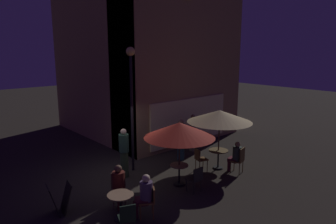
{
  "coord_description": "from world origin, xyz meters",
  "views": [
    {
      "loc": [
        -5.76,
        -9.05,
        4.59
      ],
      "look_at": [
        2.12,
        -0.09,
        2.15
      ],
      "focal_mm": 33.08,
      "sensor_mm": 36.0,
      "label": 1
    }
  ],
  "objects_px": {
    "cafe_table_0": "(179,171)",
    "cafe_chair_0": "(196,177)",
    "patron_standing_4": "(181,139)",
    "patron_standing_5": "(193,132)",
    "cafe_table_1": "(218,155)",
    "menu_sandwich_board": "(60,199)",
    "cafe_chair_5": "(119,186)",
    "street_lamp_near_corner": "(131,87)",
    "patron_seated_1": "(144,193)",
    "patio_umbrella_0": "(179,130)",
    "cafe_table_2": "(121,201)",
    "patron_seated_0": "(236,155)",
    "patio_umbrella_1": "(220,116)",
    "patron_seated_2": "(119,183)",
    "cafe_chair_4": "(150,198)",
    "cafe_chair_2": "(240,158)",
    "patron_standing_3": "(124,153)",
    "cafe_chair_1": "(200,158)",
    "cafe_chair_3": "(127,216)"
  },
  "relations": [
    {
      "from": "patron_seated_1",
      "to": "patio_umbrella_0",
      "type": "bearing_deg",
      "value": -123.85
    },
    {
      "from": "cafe_chair_5",
      "to": "patron_standing_3",
      "type": "xyz_separation_m",
      "value": [
        1.24,
        1.57,
        0.35
      ]
    },
    {
      "from": "menu_sandwich_board",
      "to": "cafe_chair_0",
      "type": "distance_m",
      "value": 4.17
    },
    {
      "from": "street_lamp_near_corner",
      "to": "cafe_chair_4",
      "type": "height_order",
      "value": "street_lamp_near_corner"
    },
    {
      "from": "cafe_chair_5",
      "to": "patron_standing_4",
      "type": "distance_m",
      "value": 4.31
    },
    {
      "from": "patron_standing_4",
      "to": "patron_standing_5",
      "type": "distance_m",
      "value": 1.33
    },
    {
      "from": "menu_sandwich_board",
      "to": "patron_seated_0",
      "type": "relative_size",
      "value": 0.7
    },
    {
      "from": "cafe_table_0",
      "to": "patio_umbrella_1",
      "type": "distance_m",
      "value": 2.69
    },
    {
      "from": "cafe_chair_5",
      "to": "patron_standing_5",
      "type": "relative_size",
      "value": 0.57
    },
    {
      "from": "cafe_chair_0",
      "to": "cafe_chair_1",
      "type": "relative_size",
      "value": 0.96
    },
    {
      "from": "patio_umbrella_0",
      "to": "cafe_table_0",
      "type": "bearing_deg",
      "value": 90.0
    },
    {
      "from": "cafe_table_2",
      "to": "patron_seated_1",
      "type": "distance_m",
      "value": 0.68
    },
    {
      "from": "patio_umbrella_0",
      "to": "cafe_chair_2",
      "type": "height_order",
      "value": "patio_umbrella_0"
    },
    {
      "from": "cafe_chair_0",
      "to": "patron_standing_5",
      "type": "height_order",
      "value": "patron_standing_5"
    },
    {
      "from": "cafe_chair_1",
      "to": "patron_seated_2",
      "type": "xyz_separation_m",
      "value": [
        -3.73,
        -0.24,
        0.16
      ]
    },
    {
      "from": "menu_sandwich_board",
      "to": "cafe_chair_5",
      "type": "height_order",
      "value": "cafe_chair_5"
    },
    {
      "from": "patron_standing_5",
      "to": "cafe_table_2",
      "type": "bearing_deg",
      "value": -59.54
    },
    {
      "from": "cafe_chair_3",
      "to": "cafe_chair_0",
      "type": "bearing_deg",
      "value": -58.27
    },
    {
      "from": "cafe_chair_1",
      "to": "street_lamp_near_corner",
      "type": "bearing_deg",
      "value": 154.08
    },
    {
      "from": "cafe_chair_2",
      "to": "patron_standing_3",
      "type": "distance_m",
      "value": 4.28
    },
    {
      "from": "cafe_chair_4",
      "to": "cafe_chair_2",
      "type": "bearing_deg",
      "value": -143.71
    },
    {
      "from": "cafe_table_0",
      "to": "cafe_chair_0",
      "type": "relative_size",
      "value": 0.83
    },
    {
      "from": "cafe_table_2",
      "to": "patio_umbrella_1",
      "type": "distance_m",
      "value": 5.14
    },
    {
      "from": "cafe_table_2",
      "to": "patron_standing_5",
      "type": "relative_size",
      "value": 0.43
    },
    {
      "from": "street_lamp_near_corner",
      "to": "cafe_table_0",
      "type": "xyz_separation_m",
      "value": [
        0.43,
        -2.12,
        -2.72
      ]
    },
    {
      "from": "cafe_chair_4",
      "to": "cafe_chair_0",
      "type": "bearing_deg",
      "value": -141.09
    },
    {
      "from": "street_lamp_near_corner",
      "to": "patio_umbrella_0",
      "type": "height_order",
      "value": "street_lamp_near_corner"
    },
    {
      "from": "patio_umbrella_0",
      "to": "cafe_chair_5",
      "type": "distance_m",
      "value": 2.66
    },
    {
      "from": "cafe_chair_0",
      "to": "cafe_chair_5",
      "type": "xyz_separation_m",
      "value": [
        -2.28,
        1.01,
        0.05
      ]
    },
    {
      "from": "patron_standing_4",
      "to": "street_lamp_near_corner",
      "type": "bearing_deg",
      "value": 52.05
    },
    {
      "from": "cafe_chair_0",
      "to": "patron_seated_2",
      "type": "height_order",
      "value": "patron_seated_2"
    },
    {
      "from": "patio_umbrella_0",
      "to": "cafe_chair_3",
      "type": "distance_m",
      "value": 3.57
    },
    {
      "from": "street_lamp_near_corner",
      "to": "cafe_chair_3",
      "type": "xyz_separation_m",
      "value": [
        -2.58,
        -3.43,
        -2.68
      ]
    },
    {
      "from": "cafe_table_0",
      "to": "cafe_table_2",
      "type": "xyz_separation_m",
      "value": [
        -2.69,
        -0.53,
        0.04
      ]
    },
    {
      "from": "patron_standing_4",
      "to": "patio_umbrella_0",
      "type": "bearing_deg",
      "value": 106.6
    },
    {
      "from": "cafe_table_2",
      "to": "cafe_chair_0",
      "type": "height_order",
      "value": "cafe_chair_0"
    },
    {
      "from": "cafe_chair_5",
      "to": "cafe_chair_0",
      "type": "bearing_deg",
      "value": 95.07
    },
    {
      "from": "cafe_table_0",
      "to": "cafe_chair_5",
      "type": "xyz_separation_m",
      "value": [
        -2.27,
        0.23,
        0.09
      ]
    },
    {
      "from": "cafe_chair_4",
      "to": "patron_standing_5",
      "type": "height_order",
      "value": "patron_standing_5"
    },
    {
      "from": "patio_umbrella_1",
      "to": "cafe_chair_0",
      "type": "bearing_deg",
      "value": -158.28
    },
    {
      "from": "cafe_table_1",
      "to": "patron_seated_0",
      "type": "distance_m",
      "value": 0.73
    },
    {
      "from": "patron_standing_4",
      "to": "cafe_table_1",
      "type": "bearing_deg",
      "value": 165.42
    },
    {
      "from": "cafe_chair_0",
      "to": "patron_standing_5",
      "type": "distance_m",
      "value": 4.27
    },
    {
      "from": "cafe_chair_5",
      "to": "cafe_chair_1",
      "type": "bearing_deg",
      "value": 120.7
    },
    {
      "from": "patio_umbrella_0",
      "to": "cafe_chair_3",
      "type": "bearing_deg",
      "value": -156.41
    },
    {
      "from": "cafe_chair_4",
      "to": "cafe_chair_5",
      "type": "height_order",
      "value": "cafe_chair_5"
    },
    {
      "from": "cafe_table_2",
      "to": "patio_umbrella_1",
      "type": "relative_size",
      "value": 0.29
    },
    {
      "from": "patron_standing_3",
      "to": "patron_standing_4",
      "type": "bearing_deg",
      "value": -10.7
    },
    {
      "from": "cafe_table_1",
      "to": "menu_sandwich_board",
      "type": "bearing_deg",
      "value": 172.57
    },
    {
      "from": "patron_seated_0",
      "to": "cafe_table_1",
      "type": "bearing_deg",
      "value": -0.0
    }
  ]
}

